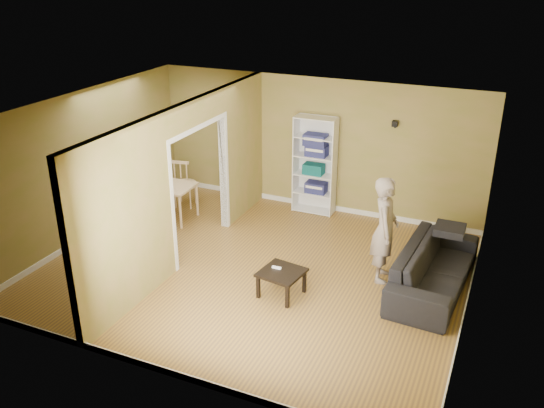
{
  "coord_description": "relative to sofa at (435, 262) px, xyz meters",
  "views": [
    {
      "loc": [
        3.5,
        -7.32,
        4.65
      ],
      "look_at": [
        0.2,
        0.2,
        1.1
      ],
      "focal_mm": 38.0,
      "sensor_mm": 36.0,
      "label": 1
    }
  ],
  "objects": [
    {
      "name": "bookshelf",
      "position": [
        -2.64,
        2.04,
        0.51
      ],
      "size": [
        0.8,
        0.35,
        1.91
      ],
      "color": "white",
      "rests_on": "ground"
    },
    {
      "name": "wall_speaker",
      "position": [
        -1.2,
        2.13,
        1.45
      ],
      "size": [
        0.1,
        0.1,
        0.1
      ],
      "primitive_type": "cube",
      "color": "black",
      "rests_on": "room_shell"
    },
    {
      "name": "paper_box_navy_c",
      "position": [
        -2.64,
        1.99,
        1.03
      ],
      "size": [
        0.43,
        0.28,
        0.22
      ],
      "primitive_type": "cube",
      "color": "navy",
      "rests_on": "bookshelf"
    },
    {
      "name": "dining_table",
      "position": [
        -5.12,
        0.56,
        0.16
      ],
      "size": [
        1.09,
        0.73,
        0.68
      ],
      "rotation": [
        0.0,
        0.0,
        0.03
      ],
      "color": "#D5B78A",
      "rests_on": "ground"
    },
    {
      "name": "room_shell",
      "position": [
        -2.7,
        -0.56,
        0.85
      ],
      "size": [
        6.5,
        6.5,
        6.5
      ],
      "color": "olive",
      "rests_on": "ground"
    },
    {
      "name": "person",
      "position": [
        -0.78,
        -0.02,
        0.54
      ],
      "size": [
        0.82,
        0.7,
        1.97
      ],
      "primitive_type": "imported",
      "rotation": [
        0.0,
        0.0,
        1.78
      ],
      "color": "slate",
      "rests_on": "ground"
    },
    {
      "name": "chair_near",
      "position": [
        -5.06,
        -0.03,
        0.02
      ],
      "size": [
        0.56,
        0.56,
        0.93
      ],
      "primitive_type": null,
      "rotation": [
        0.0,
        0.0,
        0.4
      ],
      "color": "tan",
      "rests_on": "ground"
    },
    {
      "name": "paper_box_teal",
      "position": [
        -2.66,
        1.99,
        0.43
      ],
      "size": [
        0.39,
        0.25,
        0.2
      ],
      "primitive_type": "cube",
      "color": "#0C6350",
      "rests_on": "bookshelf"
    },
    {
      "name": "partition",
      "position": [
        -3.9,
        -0.56,
        0.85
      ],
      "size": [
        0.22,
        5.5,
        2.6
      ],
      "primitive_type": null,
      "color": "#9F824D",
      "rests_on": "ground"
    },
    {
      "name": "chair_left",
      "position": [
        -5.89,
        0.57,
        -0.01
      ],
      "size": [
        0.44,
        0.44,
        0.87
      ],
      "primitive_type": null,
      "rotation": [
        0.0,
        0.0,
        -1.69
      ],
      "color": "#DAB279",
      "rests_on": "ground"
    },
    {
      "name": "coffee_table",
      "position": [
        -2.02,
        -1.1,
        -0.11
      ],
      "size": [
        0.6,
        0.6,
        0.4
      ],
      "rotation": [
        0.0,
        0.0,
        -0.15
      ],
      "color": "black",
      "rests_on": "ground"
    },
    {
      "name": "chair_far",
      "position": [
        -5.09,
        1.21,
        0.06
      ],
      "size": [
        0.55,
        0.55,
        1.01
      ],
      "primitive_type": null,
      "rotation": [
        0.0,
        0.0,
        3.34
      ],
      "color": "tan",
      "rests_on": "ground"
    },
    {
      "name": "paper_box_navy_a",
      "position": [
        -2.6,
        1.99,
        0.06
      ],
      "size": [
        0.4,
        0.26,
        0.2
      ],
      "primitive_type": "cube",
      "color": "navy",
      "rests_on": "bookshelf"
    },
    {
      "name": "sofa",
      "position": [
        0.0,
        0.0,
        0.0
      ],
      "size": [
        2.4,
        1.16,
        0.89
      ],
      "primitive_type": "imported",
      "rotation": [
        0.0,
        0.0,
        1.5
      ],
      "color": "black",
      "rests_on": "ground"
    },
    {
      "name": "paper_box_navy_b",
      "position": [
        -2.61,
        1.99,
        0.81
      ],
      "size": [
        0.4,
        0.26,
        0.21
      ],
      "primitive_type": "cube",
      "color": "navy",
      "rests_on": "bookshelf"
    },
    {
      "name": "game_controller",
      "position": [
        -2.12,
        -1.05,
        -0.03
      ],
      "size": [
        0.14,
        0.04,
        0.03
      ],
      "primitive_type": "cube",
      "color": "white",
      "rests_on": "coffee_table"
    }
  ]
}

